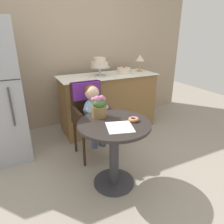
% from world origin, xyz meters
% --- Properties ---
extents(ground_plane, '(8.00, 8.00, 0.00)m').
position_xyz_m(ground_plane, '(0.00, 0.00, 0.00)').
color(ground_plane, gray).
extents(back_wall, '(4.80, 0.10, 2.70)m').
position_xyz_m(back_wall, '(0.00, 1.85, 1.35)').
color(back_wall, tan).
rests_on(back_wall, ground).
extents(cafe_table, '(0.72, 0.72, 0.72)m').
position_xyz_m(cafe_table, '(0.00, 0.00, 0.51)').
color(cafe_table, '#282321').
rests_on(cafe_table, ground).
extents(wicker_chair, '(0.42, 0.45, 0.95)m').
position_xyz_m(wicker_chair, '(-0.00, 0.71, 0.64)').
color(wicker_chair, '#332114').
rests_on(wicker_chair, ground).
extents(seated_child, '(0.27, 0.32, 0.73)m').
position_xyz_m(seated_child, '(-0.00, 0.56, 0.68)').
color(seated_child, '#8CADCC').
rests_on(seated_child, ground).
extents(paper_napkin, '(0.30, 0.31, 0.00)m').
position_xyz_m(paper_napkin, '(0.00, -0.11, 0.72)').
color(paper_napkin, white).
rests_on(paper_napkin, cafe_table).
extents(donut_front, '(0.11, 0.11, 0.03)m').
position_xyz_m(donut_front, '(0.19, -0.05, 0.74)').
color(donut_front, '#936033').
rests_on(donut_front, cafe_table).
extents(flower_vase, '(0.15, 0.15, 0.24)m').
position_xyz_m(flower_vase, '(-0.07, 0.20, 0.84)').
color(flower_vase, brown).
rests_on(flower_vase, cafe_table).
extents(display_counter, '(1.56, 0.62, 0.90)m').
position_xyz_m(display_counter, '(0.55, 1.30, 0.45)').
color(display_counter, olive).
rests_on(display_counter, ground).
extents(tiered_cake_stand, '(0.30, 0.30, 0.28)m').
position_xyz_m(tiered_cake_stand, '(0.41, 1.30, 1.08)').
color(tiered_cake_stand, silver).
rests_on(tiered_cake_stand, display_counter).
extents(round_layer_cake, '(0.21, 0.21, 0.12)m').
position_xyz_m(round_layer_cake, '(0.83, 1.28, 0.95)').
color(round_layer_cake, beige).
rests_on(round_layer_cake, display_counter).
extents(table_lamp, '(0.15, 0.15, 0.28)m').
position_xyz_m(table_lamp, '(1.16, 1.34, 1.12)').
color(table_lamp, '#B28C47').
rests_on(table_lamp, display_counter).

